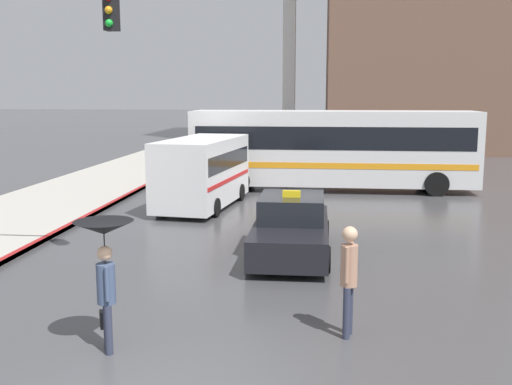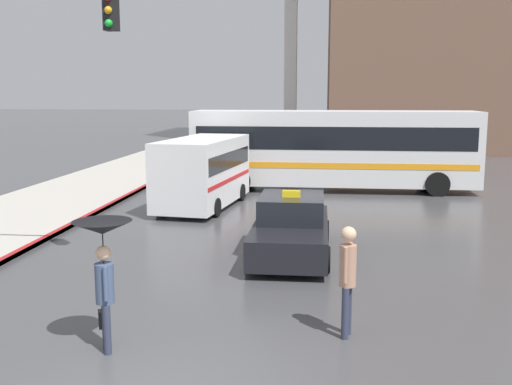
{
  "view_description": "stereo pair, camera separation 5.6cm",
  "coord_description": "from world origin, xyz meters",
  "px_view_note": "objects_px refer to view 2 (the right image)",
  "views": [
    {
      "loc": [
        2.06,
        -7.02,
        3.96
      ],
      "look_at": [
        0.42,
        8.5,
        1.4
      ],
      "focal_mm": 42.0,
      "sensor_mm": 36.0,
      "label": 1
    },
    {
      "loc": [
        2.11,
        -7.02,
        3.96
      ],
      "look_at": [
        0.42,
        8.5,
        1.4
      ],
      "focal_mm": 42.0,
      "sensor_mm": 36.0,
      "label": 2
    }
  ],
  "objects_px": {
    "taxi": "(291,228)",
    "pedestrian_man": "(348,272)",
    "city_bus": "(333,146)",
    "pedestrian_with_umbrella": "(103,251)",
    "monument_cross": "(291,3)",
    "ambulance_van": "(203,169)",
    "traffic_light": "(12,73)"
  },
  "relations": [
    {
      "from": "city_bus",
      "to": "traffic_light",
      "type": "xyz_separation_m",
      "value": [
        -7.16,
        -12.62,
        2.59
      ]
    },
    {
      "from": "city_bus",
      "to": "traffic_light",
      "type": "bearing_deg",
      "value": -29.4
    },
    {
      "from": "pedestrian_with_umbrella",
      "to": "pedestrian_man",
      "type": "bearing_deg",
      "value": -99.8
    },
    {
      "from": "ambulance_van",
      "to": "monument_cross",
      "type": "relative_size",
      "value": 0.3
    },
    {
      "from": "taxi",
      "to": "ambulance_van",
      "type": "relative_size",
      "value": 0.82
    },
    {
      "from": "monument_cross",
      "to": "traffic_light",
      "type": "bearing_deg",
      "value": -97.62
    },
    {
      "from": "pedestrian_man",
      "to": "monument_cross",
      "type": "distance_m",
      "value": 36.67
    },
    {
      "from": "taxi",
      "to": "city_bus",
      "type": "bearing_deg",
      "value": -96.52
    },
    {
      "from": "city_bus",
      "to": "pedestrian_with_umbrella",
      "type": "height_order",
      "value": "city_bus"
    },
    {
      "from": "taxi",
      "to": "traffic_light",
      "type": "bearing_deg",
      "value": 19.3
    },
    {
      "from": "pedestrian_with_umbrella",
      "to": "taxi",
      "type": "bearing_deg",
      "value": -47.57
    },
    {
      "from": "ambulance_van",
      "to": "city_bus",
      "type": "bearing_deg",
      "value": -128.63
    },
    {
      "from": "city_bus",
      "to": "pedestrian_man",
      "type": "height_order",
      "value": "city_bus"
    },
    {
      "from": "ambulance_van",
      "to": "monument_cross",
      "type": "height_order",
      "value": "monument_cross"
    },
    {
      "from": "taxi",
      "to": "monument_cross",
      "type": "height_order",
      "value": "monument_cross"
    },
    {
      "from": "pedestrian_man",
      "to": "traffic_light",
      "type": "xyz_separation_m",
      "value": [
        -7.13,
        2.98,
        3.31
      ]
    },
    {
      "from": "traffic_light",
      "to": "city_bus",
      "type": "bearing_deg",
      "value": 60.42
    },
    {
      "from": "taxi",
      "to": "ambulance_van",
      "type": "height_order",
      "value": "ambulance_van"
    },
    {
      "from": "city_bus",
      "to": "taxi",
      "type": "bearing_deg",
      "value": -6.34
    },
    {
      "from": "ambulance_van",
      "to": "traffic_light",
      "type": "distance_m",
      "value": 9.07
    },
    {
      "from": "taxi",
      "to": "city_bus",
      "type": "xyz_separation_m",
      "value": [
        1.2,
        10.54,
        1.16
      ]
    },
    {
      "from": "taxi",
      "to": "monument_cross",
      "type": "relative_size",
      "value": 0.25
    },
    {
      "from": "taxi",
      "to": "traffic_light",
      "type": "height_order",
      "value": "traffic_light"
    },
    {
      "from": "city_bus",
      "to": "monument_cross",
      "type": "relative_size",
      "value": 0.63
    },
    {
      "from": "pedestrian_with_umbrella",
      "to": "pedestrian_man",
      "type": "distance_m",
      "value": 3.9
    },
    {
      "from": "pedestrian_with_umbrella",
      "to": "pedestrian_man",
      "type": "relative_size",
      "value": 1.12
    },
    {
      "from": "taxi",
      "to": "pedestrian_man",
      "type": "bearing_deg",
      "value": 103.03
    },
    {
      "from": "taxi",
      "to": "ambulance_van",
      "type": "bearing_deg",
      "value": -60.56
    },
    {
      "from": "taxi",
      "to": "pedestrian_man",
      "type": "relative_size",
      "value": 2.43
    },
    {
      "from": "monument_cross",
      "to": "city_bus",
      "type": "bearing_deg",
      "value": -81.83
    },
    {
      "from": "taxi",
      "to": "pedestrian_with_umbrella",
      "type": "height_order",
      "value": "pedestrian_with_umbrella"
    },
    {
      "from": "ambulance_van",
      "to": "monument_cross",
      "type": "distance_m",
      "value": 25.94
    }
  ]
}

